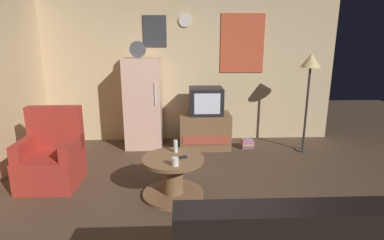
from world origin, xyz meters
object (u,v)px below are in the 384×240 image
coffee_table (173,177)px  wine_glass (176,146)px  remote_control (181,158)px  mug_ceramic_white (175,162)px  fridge (144,103)px  armchair (52,158)px  book_stack (247,144)px  standing_lamp (310,68)px  crt_tv (206,101)px  tv_stand (205,131)px

coffee_table → wine_glass: bearing=80.6°
remote_control → mug_ceramic_white: bearing=-128.6°
fridge → armchair: 1.79m
remote_control → book_stack: 2.01m
mug_ceramic_white → book_stack: mug_ceramic_white is taller
remote_control → fridge: bearing=86.0°
mug_ceramic_white → coffee_table: bearing=97.5°
standing_lamp → book_stack: bearing=172.2°
coffee_table → crt_tv: bearing=72.7°
coffee_table → remote_control: 0.26m
mug_ceramic_white → crt_tv: bearing=75.5°
standing_lamp → coffee_table: standing_lamp is taller
tv_stand → armchair: (-2.04, -1.26, 0.04)m
fridge → crt_tv: (1.04, -0.15, 0.06)m
coffee_table → mug_ceramic_white: (0.03, -0.23, 0.28)m
standing_lamp → mug_ceramic_white: bearing=-141.3°
fridge → coffee_table: fridge is taller
tv_stand → coffee_table: bearing=-106.9°
remote_control → crt_tv: bearing=53.4°
tv_stand → mug_ceramic_white: 1.97m
armchair → wine_glass: bearing=-8.0°
crt_tv → book_stack: size_ratio=2.62×
fridge → remote_control: size_ratio=11.80×
fridge → book_stack: bearing=-7.7°
wine_glass → mug_ceramic_white: (-0.00, -0.42, -0.03)m
fridge → tv_stand: 1.14m
tv_stand → armchair: bearing=-148.3°
remote_control → wine_glass: bearing=83.0°
crt_tv → remote_control: crt_tv is taller
coffee_table → remote_control: remote_control is taller
mug_ceramic_white → book_stack: (1.20, 1.81, -0.44)m
crt_tv → standing_lamp: (1.61, -0.21, 0.55)m
tv_stand → crt_tv: crt_tv is taller
crt_tv → standing_lamp: size_ratio=0.34×
fridge → mug_ceramic_white: size_ratio=19.67×
armchair → crt_tv: bearing=31.5°
crt_tv → wine_glass: 1.58m
armchair → book_stack: 3.02m
fridge → coffee_table: size_ratio=2.46×
wine_glass → remote_control: bearing=-74.6°
fridge → remote_control: 1.96m
mug_ceramic_white → remote_control: 0.21m
mug_ceramic_white → remote_control: mug_ceramic_white is taller
tv_stand → mug_ceramic_white: size_ratio=9.33×
tv_stand → mug_ceramic_white: tv_stand is taller
tv_stand → armchair: armchair is taller
crt_tv → tv_stand: bearing=175.8°
coffee_table → book_stack: size_ratio=3.49×
mug_ceramic_white → armchair: 1.70m
fridge → wine_glass: size_ratio=11.80×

